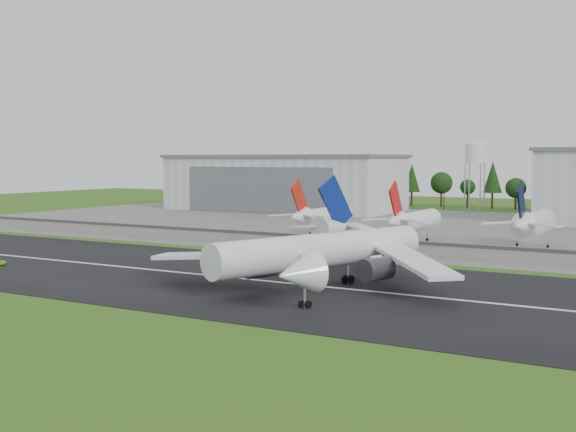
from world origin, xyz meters
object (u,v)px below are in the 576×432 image
Objects in this scene: parked_jet_red_b at (412,221)px; parked_jet_navy at (532,224)px; parked_jet_red_a at (320,216)px; main_airliner at (320,258)px.

parked_jet_navy reaches higher than parked_jet_red_b.
parked_jet_red_a reaches higher than parked_jet_red_b.
parked_jet_red_b is at bearing -62.72° from main_airliner.
main_airliner is 1.84× the size of parked_jet_red_a.
parked_jet_red_a is at bearing -179.94° from parked_jet_navy.
parked_jet_navy reaches higher than parked_jet_red_a.
parked_jet_red_a is at bearing 179.97° from parked_jet_red_b.
parked_jet_red_a is 26.33m from parked_jet_red_b.
parked_jet_navy is (21.06, 66.99, 1.39)m from main_airliner.
main_airliner is at bearing -83.06° from parked_jet_red_b.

